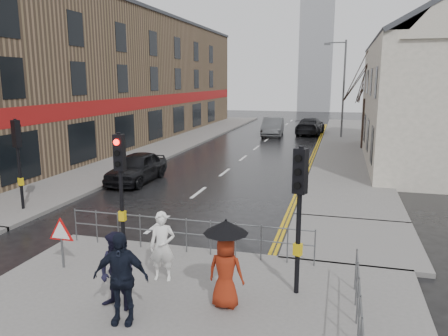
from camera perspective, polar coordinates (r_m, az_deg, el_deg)
The scene contains 22 objects.
ground at distance 12.96m, azimuth -14.10°, elevation -11.28°, with size 120.00×120.00×0.00m, color black.
left_pavement at distance 35.97m, azimuth -5.37°, elevation 3.64°, with size 4.00×44.00×0.14m, color #605E5B.
right_pavement at distance 35.70m, azimuth 15.81°, elevation 3.20°, with size 4.00×40.00×0.14m, color #605E5B.
pavement_bridge_right at distance 14.23m, azimuth 16.37°, elevation -9.01°, with size 4.00×4.20×0.14m, color #605E5B.
building_left_terrace at distance 37.04m, azimuth -14.23°, elevation 11.22°, with size 8.00×42.00×10.00m, color brown.
church_tower at distance 72.62m, azimuth 11.94°, elevation 14.43°, with size 5.00×5.00×18.00m, color #919398.
traffic_signal_near_left at distance 12.31m, azimuth -13.40°, elevation -0.46°, with size 0.28×0.27×3.40m.
traffic_signal_near_right at distance 9.72m, azimuth 9.84°, elevation -3.48°, with size 0.34×0.33×3.40m.
traffic_signal_far_left at distance 17.82m, azimuth -25.34°, elevation 2.36°, with size 0.34×0.33×3.40m.
guard_railing_front at distance 12.39m, azimuth -4.95°, elevation -7.80°, with size 7.14×0.04×1.00m.
guard_railing_side at distance 8.66m, azimuth 17.29°, elevation -17.29°, with size 0.04×4.54×1.00m.
warning_sign at distance 12.06m, azimuth -20.51°, elevation -8.13°, with size 0.80×0.07×1.35m.
street_lamp at distance 38.37m, azimuth 15.13°, elevation 10.73°, with size 1.83×0.25×8.00m.
tree_near at distance 32.40m, azimuth 18.14°, elevation 11.26°, with size 2.40×2.40×6.58m.
tree_far at distance 40.42m, azimuth 18.26°, elevation 10.17°, with size 2.40×2.40×5.64m.
pedestrian_a at distance 10.79m, azimuth -8.06°, elevation -10.08°, with size 0.62×0.41×1.71m, color white.
pedestrian_b at distance 9.67m, azimuth -13.79°, elevation -12.99°, with size 0.82×0.64×1.69m, color black.
pedestrian_with_umbrella at distance 9.40m, azimuth 0.24°, elevation -11.77°, with size 0.96×0.96×1.94m.
pedestrian_d at distance 9.13m, azimuth -13.33°, elevation -13.78°, with size 1.11×0.46×1.90m, color black.
car_parked at distance 21.72m, azimuth -11.33°, elevation 0.07°, with size 1.72×4.27×1.46m, color black.
car_mid at distance 39.30m, azimuth 6.39°, elevation 5.37°, with size 1.71×4.92×1.62m, color #434548.
car_far at distance 40.92m, azimuth 11.20°, elevation 5.40°, with size 2.16×5.31×1.54m, color black.
Camera 1 is at (6.02, -10.37, 4.94)m, focal length 35.00 mm.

